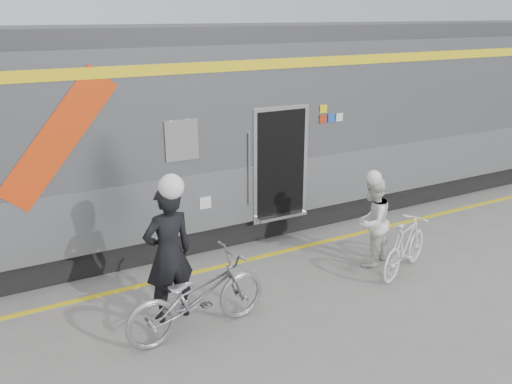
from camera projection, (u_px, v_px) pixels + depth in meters
ground at (344, 305)px, 8.42m from camera, size 90.00×90.00×0.00m
train at (144, 136)px, 10.46m from camera, size 24.00×3.17×4.10m
safety_strip at (273, 254)px, 10.21m from camera, size 24.00×0.12×0.01m
man at (168, 254)px, 7.78m from camera, size 0.79×0.56×2.06m
bicycle_left at (197, 296)px, 7.56m from camera, size 2.21×0.95×1.13m
woman at (372, 222)px, 9.56m from camera, size 0.96×0.87×1.62m
bicycle_right at (405, 246)px, 9.34m from camera, size 1.68×1.06×0.98m
helmet_man at (164, 174)px, 7.40m from camera, size 0.36×0.36×0.36m
helmet_woman at (376, 171)px, 9.26m from camera, size 0.26×0.26×0.26m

